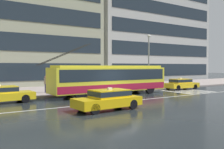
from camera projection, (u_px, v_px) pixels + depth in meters
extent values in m
plane|color=#202528|center=(121.00, 99.00, 20.18)|extent=(160.00, 160.00, 0.00)
cube|color=gray|center=(74.00, 89.00, 28.14)|extent=(80.00, 10.00, 0.14)
cube|color=beige|center=(176.00, 92.00, 25.59)|extent=(0.44, 4.40, 0.01)
cube|color=beige|center=(182.00, 92.00, 26.08)|extent=(0.44, 4.40, 0.01)
cube|color=beige|center=(188.00, 91.00, 26.57)|extent=(0.44, 4.40, 0.01)
cube|color=beige|center=(193.00, 91.00, 27.06)|extent=(0.44, 4.40, 0.01)
cube|color=beige|center=(198.00, 90.00, 27.55)|extent=(0.44, 4.40, 0.01)
cube|color=silver|center=(130.00, 101.00, 19.17)|extent=(72.00, 0.14, 0.01)
cube|color=yellow|center=(110.00, 79.00, 23.00)|extent=(11.67, 2.65, 2.19)
cube|color=yellow|center=(110.00, 67.00, 22.96)|extent=(10.97, 2.39, 0.20)
cube|color=#1E2833|center=(110.00, 75.00, 22.98)|extent=(11.20, 2.67, 1.01)
cube|color=#A51936|center=(110.00, 87.00, 23.02)|extent=(11.55, 2.68, 0.61)
cube|color=#1E2833|center=(155.00, 74.00, 26.17)|extent=(0.14, 2.24, 1.10)
cube|color=black|center=(154.00, 68.00, 26.07)|extent=(0.18, 1.94, 0.28)
cylinder|color=black|center=(63.00, 54.00, 20.66)|extent=(4.61, 0.10, 1.96)
cylinder|color=black|center=(66.00, 54.00, 20.08)|extent=(4.61, 0.10, 1.96)
cylinder|color=black|center=(136.00, 87.00, 26.15)|extent=(1.04, 0.31, 1.04)
cylinder|color=black|center=(150.00, 88.00, 24.28)|extent=(1.04, 0.31, 1.04)
cylinder|color=black|center=(69.00, 91.00, 21.91)|extent=(1.04, 0.31, 1.04)
cylinder|color=black|center=(80.00, 93.00, 20.04)|extent=(1.04, 0.31, 1.04)
cube|color=yellow|center=(107.00, 102.00, 15.22)|extent=(4.40, 2.01, 0.55)
cube|color=yellow|center=(110.00, 93.00, 15.30)|extent=(2.41, 1.65, 0.48)
cube|color=#1E2833|center=(110.00, 93.00, 15.30)|extent=(2.45, 1.67, 0.31)
cube|color=silver|center=(110.00, 88.00, 15.29)|extent=(0.29, 0.17, 0.12)
cylinder|color=black|center=(95.00, 109.00, 13.75)|extent=(0.63, 0.23, 0.62)
cylinder|color=black|center=(81.00, 105.00, 15.03)|extent=(0.63, 0.23, 0.62)
cylinder|color=black|center=(133.00, 104.00, 15.42)|extent=(0.63, 0.23, 0.62)
cylinder|color=black|center=(118.00, 101.00, 16.70)|extent=(0.63, 0.23, 0.62)
cube|color=yellow|center=(1.00, 96.00, 17.91)|extent=(4.66, 2.02, 0.55)
cylinder|color=black|center=(20.00, 96.00, 19.45)|extent=(0.63, 0.23, 0.62)
cylinder|color=black|center=(25.00, 99.00, 18.13)|extent=(0.63, 0.23, 0.62)
cube|color=yellow|center=(182.00, 85.00, 28.54)|extent=(4.29, 1.89, 0.55)
cube|color=yellow|center=(181.00, 81.00, 28.44)|extent=(2.34, 1.57, 0.48)
cube|color=#1E2833|center=(181.00, 81.00, 28.44)|extent=(2.38, 1.59, 0.31)
cube|color=silver|center=(181.00, 78.00, 28.43)|extent=(0.29, 0.17, 0.12)
cylinder|color=black|center=(185.00, 86.00, 29.92)|extent=(0.63, 0.22, 0.62)
cylinder|color=black|center=(195.00, 87.00, 28.61)|extent=(0.63, 0.22, 0.62)
cylinder|color=black|center=(168.00, 87.00, 28.49)|extent=(0.63, 0.22, 0.62)
cylinder|color=black|center=(178.00, 88.00, 27.18)|extent=(0.63, 0.22, 0.62)
cylinder|color=gray|center=(103.00, 80.00, 25.81)|extent=(0.08, 0.08, 2.31)
cylinder|color=gray|center=(74.00, 81.00, 24.00)|extent=(0.08, 0.08, 2.31)
cylinder|color=gray|center=(96.00, 79.00, 27.06)|extent=(0.08, 0.08, 2.31)
cylinder|color=gray|center=(68.00, 80.00, 25.25)|extent=(0.08, 0.08, 2.31)
cube|color=#99ADB2|center=(83.00, 79.00, 26.15)|extent=(3.17, 0.04, 1.85)
cube|color=#B2B2B7|center=(86.00, 69.00, 25.49)|extent=(3.64, 1.79, 0.08)
cube|color=brown|center=(84.00, 86.00, 25.87)|extent=(2.34, 0.36, 0.08)
cylinder|color=#282147|center=(63.00, 89.00, 23.16)|extent=(0.14, 0.14, 0.79)
cylinder|color=#282147|center=(65.00, 89.00, 23.24)|extent=(0.14, 0.14, 0.79)
cylinder|color=#515852|center=(64.00, 82.00, 23.17)|extent=(0.38, 0.38, 0.63)
sphere|color=tan|center=(64.00, 77.00, 23.16)|extent=(0.23, 0.23, 0.23)
cone|color=gold|center=(63.00, 74.00, 23.09)|extent=(1.23, 1.23, 0.26)
cylinder|color=#333333|center=(63.00, 80.00, 23.11)|extent=(0.02, 0.02, 0.79)
cylinder|color=navy|center=(118.00, 86.00, 26.49)|extent=(0.14, 0.14, 0.87)
cylinder|color=navy|center=(117.00, 86.00, 26.56)|extent=(0.14, 0.14, 0.87)
cylinder|color=maroon|center=(118.00, 79.00, 26.50)|extent=(0.49, 0.49, 0.56)
sphere|color=tan|center=(118.00, 76.00, 26.49)|extent=(0.23, 0.23, 0.23)
cone|color=red|center=(119.00, 73.00, 26.42)|extent=(1.21, 1.21, 0.31)
cylinder|color=#333333|center=(119.00, 78.00, 26.44)|extent=(0.02, 0.02, 0.74)
cylinder|color=#2E2953|center=(45.00, 88.00, 23.82)|extent=(0.14, 0.14, 0.86)
cylinder|color=#2E2953|center=(46.00, 88.00, 23.98)|extent=(0.14, 0.14, 0.86)
cylinder|color=gray|center=(46.00, 81.00, 23.88)|extent=(0.51, 0.51, 0.58)
sphere|color=#DE8461|center=(46.00, 77.00, 23.86)|extent=(0.22, 0.22, 0.22)
cylinder|color=gray|center=(149.00, 62.00, 29.16)|extent=(0.16, 0.16, 6.14)
ellipsoid|color=silver|center=(149.00, 36.00, 29.05)|extent=(0.60, 0.32, 0.24)
cube|color=#1E2833|center=(36.00, 72.00, 30.62)|extent=(18.87, 0.06, 2.21)
cube|color=#1E2833|center=(36.00, 43.00, 30.49)|extent=(18.87, 0.06, 2.21)
cube|color=#1E2833|center=(35.00, 13.00, 30.37)|extent=(18.87, 0.06, 2.21)
cube|color=#ACACAB|center=(148.00, 24.00, 49.21)|extent=(25.56, 10.01, 22.52)
cube|color=#1E2833|center=(166.00, 70.00, 45.30)|extent=(24.02, 0.06, 2.25)
cube|color=#1E2833|center=(166.00, 50.00, 45.17)|extent=(24.02, 0.06, 2.25)
cube|color=#1E2833|center=(166.00, 29.00, 45.04)|extent=(24.02, 0.06, 2.25)
cube|color=#1E2833|center=(166.00, 9.00, 44.92)|extent=(24.02, 0.06, 2.25)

